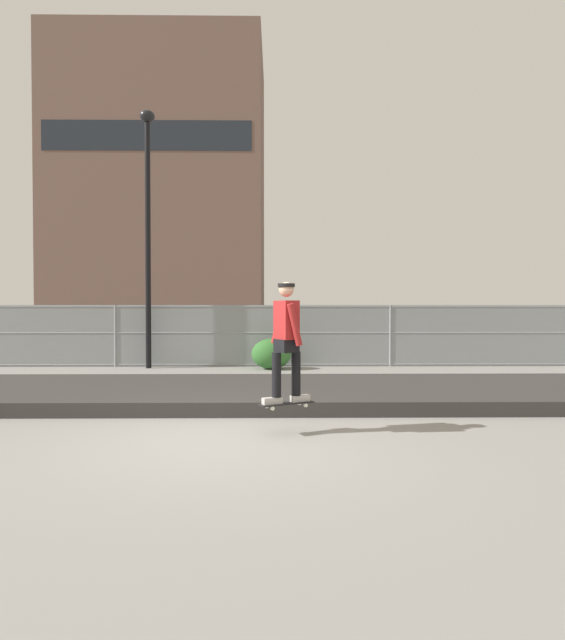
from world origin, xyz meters
TOP-DOWN VIEW (x-y plane):
  - ground_plane at (0.00, 0.00)m, footprint 120.00×120.00m
  - gravel_berm at (0.00, 3.42)m, footprint 16.06×3.76m
  - skateboard at (0.82, 0.47)m, footprint 0.81×0.53m
  - skater at (0.82, 0.47)m, footprint 0.69×0.62m
  - chain_fence at (-0.00, 9.14)m, footprint 24.86×0.06m
  - street_lamp at (-3.05, 8.76)m, footprint 0.44×0.44m
  - parked_car_near at (-5.01, 12.63)m, footprint 4.44×2.02m
  - parked_car_mid at (0.70, 12.49)m, footprint 4.50×2.15m
  - parked_car_far at (6.58, 12.62)m, footprint 4.45×2.05m
  - library_building at (-9.99, 44.40)m, footprint 18.88×12.85m
  - shrub_left at (0.55, 8.44)m, footprint 1.14×0.93m

SIDE VIEW (x-z plane):
  - ground_plane at x=0.00m, z-range 0.00..0.00m
  - gravel_berm at x=0.00m, z-range 0.00..0.25m
  - skateboard at x=0.82m, z-range 0.39..0.46m
  - shrub_left at x=0.55m, z-range 0.00..0.88m
  - parked_car_near at x=-5.01m, z-range 0.01..1.67m
  - parked_car_mid at x=0.70m, z-range 0.01..1.67m
  - parked_car_far at x=6.58m, z-range 0.01..1.67m
  - chain_fence at x=0.00m, z-range 0.01..1.86m
  - skater at x=0.82m, z-range 0.54..2.23m
  - street_lamp at x=-3.05m, z-range 0.86..8.36m
  - library_building at x=-9.99m, z-range 0.00..25.90m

